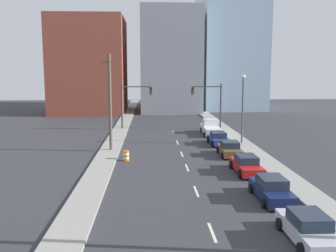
{
  "coord_description": "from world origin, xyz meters",
  "views": [
    {
      "loc": [
        -3.18,
        -9.64,
        8.27
      ],
      "look_at": [
        -1.17,
        31.7,
        2.2
      ],
      "focal_mm": 40.0,
      "sensor_mm": 36.0,
      "label": 1
    }
  ],
  "objects_px": {
    "utility_pole_left_mid": "(110,102)",
    "sedan_blue": "(218,139)",
    "sedan_navy": "(272,189)",
    "pickup_truck_white": "(211,128)",
    "sedan_silver": "(309,229)",
    "sedan_brown": "(230,149)",
    "traffic_signal_left": "(130,100)",
    "sedan_red": "(246,165)",
    "traffic_barrel": "(126,156)",
    "street_lamp": "(243,104)",
    "traffic_signal_right": "(213,100)"
  },
  "relations": [
    {
      "from": "utility_pole_left_mid",
      "to": "sedan_blue",
      "type": "xyz_separation_m",
      "value": [
        11.84,
        3.11,
        -4.46
      ]
    },
    {
      "from": "sedan_navy",
      "to": "pickup_truck_white",
      "type": "distance_m",
      "value": 25.72
    },
    {
      "from": "sedan_silver",
      "to": "sedan_brown",
      "type": "relative_size",
      "value": 1.06
    },
    {
      "from": "traffic_signal_left",
      "to": "sedan_brown",
      "type": "distance_m",
      "value": 20.68
    },
    {
      "from": "utility_pole_left_mid",
      "to": "sedan_red",
      "type": "relative_size",
      "value": 2.08
    },
    {
      "from": "traffic_signal_left",
      "to": "sedan_red",
      "type": "bearing_deg",
      "value": -65.87
    },
    {
      "from": "traffic_signal_left",
      "to": "sedan_brown",
      "type": "relative_size",
      "value": 1.5
    },
    {
      "from": "traffic_barrel",
      "to": "sedan_red",
      "type": "relative_size",
      "value": 0.2
    },
    {
      "from": "traffic_signal_left",
      "to": "street_lamp",
      "type": "distance_m",
      "value": 17.57
    },
    {
      "from": "traffic_barrel",
      "to": "sedan_blue",
      "type": "distance_m",
      "value": 12.44
    },
    {
      "from": "sedan_red",
      "to": "sedan_blue",
      "type": "bearing_deg",
      "value": 89.71
    },
    {
      "from": "sedan_red",
      "to": "utility_pole_left_mid",
      "type": "bearing_deg",
      "value": 142.25
    },
    {
      "from": "utility_pole_left_mid",
      "to": "sedan_silver",
      "type": "bearing_deg",
      "value": -61.31
    },
    {
      "from": "traffic_signal_left",
      "to": "sedan_blue",
      "type": "height_order",
      "value": "traffic_signal_left"
    },
    {
      "from": "sedan_brown",
      "to": "pickup_truck_white",
      "type": "distance_m",
      "value": 12.87
    },
    {
      "from": "traffic_signal_left",
      "to": "sedan_brown",
      "type": "height_order",
      "value": "traffic_signal_left"
    },
    {
      "from": "utility_pole_left_mid",
      "to": "traffic_barrel",
      "type": "relative_size",
      "value": 10.52
    },
    {
      "from": "traffic_barrel",
      "to": "sedan_navy",
      "type": "xyz_separation_m",
      "value": [
        10.09,
        -11.21,
        0.22
      ]
    },
    {
      "from": "sedan_brown",
      "to": "sedan_navy",
      "type": "bearing_deg",
      "value": -88.83
    },
    {
      "from": "street_lamp",
      "to": "sedan_blue",
      "type": "height_order",
      "value": "street_lamp"
    },
    {
      "from": "utility_pole_left_mid",
      "to": "sedan_red",
      "type": "height_order",
      "value": "utility_pole_left_mid"
    },
    {
      "from": "traffic_barrel",
      "to": "sedan_blue",
      "type": "relative_size",
      "value": 0.2
    },
    {
      "from": "utility_pole_left_mid",
      "to": "sedan_navy",
      "type": "relative_size",
      "value": 2.12
    },
    {
      "from": "sedan_red",
      "to": "traffic_signal_left",
      "type": "bearing_deg",
      "value": 113.35
    },
    {
      "from": "sedan_brown",
      "to": "utility_pole_left_mid",
      "type": "bearing_deg",
      "value": 168.84
    },
    {
      "from": "traffic_barrel",
      "to": "sedan_red",
      "type": "bearing_deg",
      "value": -25.02
    },
    {
      "from": "traffic_barrel",
      "to": "sedan_navy",
      "type": "relative_size",
      "value": 0.2
    },
    {
      "from": "sedan_brown",
      "to": "pickup_truck_white",
      "type": "xyz_separation_m",
      "value": [
        0.18,
        12.87,
        0.13
      ]
    },
    {
      "from": "pickup_truck_white",
      "to": "sedan_red",
      "type": "bearing_deg",
      "value": -89.88
    },
    {
      "from": "street_lamp",
      "to": "sedan_silver",
      "type": "distance_m",
      "value": 25.19
    },
    {
      "from": "traffic_signal_left",
      "to": "street_lamp",
      "type": "bearing_deg",
      "value": -41.04
    },
    {
      "from": "sedan_silver",
      "to": "sedan_navy",
      "type": "bearing_deg",
      "value": 88.41
    },
    {
      "from": "street_lamp",
      "to": "sedan_brown",
      "type": "bearing_deg",
      "value": -114.2
    },
    {
      "from": "traffic_barrel",
      "to": "street_lamp",
      "type": "height_order",
      "value": "street_lamp"
    },
    {
      "from": "sedan_red",
      "to": "sedan_blue",
      "type": "xyz_separation_m",
      "value": [
        -0.1,
        12.1,
        -0.01
      ]
    },
    {
      "from": "sedan_silver",
      "to": "sedan_red",
      "type": "bearing_deg",
      "value": 88.98
    },
    {
      "from": "sedan_blue",
      "to": "street_lamp",
      "type": "bearing_deg",
      "value": 1.12
    },
    {
      "from": "sedan_silver",
      "to": "utility_pole_left_mid",
      "type": "bearing_deg",
      "value": 118.44
    },
    {
      "from": "sedan_navy",
      "to": "traffic_barrel",
      "type": "bearing_deg",
      "value": 131.88
    },
    {
      "from": "street_lamp",
      "to": "sedan_blue",
      "type": "bearing_deg",
      "value": -177.92
    },
    {
      "from": "sedan_silver",
      "to": "sedan_blue",
      "type": "xyz_separation_m",
      "value": [
        0.06,
        24.62,
        0.0
      ]
    },
    {
      "from": "sedan_brown",
      "to": "traffic_signal_right",
      "type": "bearing_deg",
      "value": 87.56
    },
    {
      "from": "sedan_red",
      "to": "sedan_brown",
      "type": "distance_m",
      "value": 6.36
    },
    {
      "from": "sedan_silver",
      "to": "sedan_red",
      "type": "height_order",
      "value": "sedan_red"
    },
    {
      "from": "street_lamp",
      "to": "traffic_signal_left",
      "type": "bearing_deg",
      "value": 138.96
    },
    {
      "from": "traffic_barrel",
      "to": "street_lamp",
      "type": "xyz_separation_m",
      "value": [
        12.74,
        7.47,
        4.13
      ]
    },
    {
      "from": "sedan_navy",
      "to": "pickup_truck_white",
      "type": "bearing_deg",
      "value": 89.45
    },
    {
      "from": "utility_pole_left_mid",
      "to": "pickup_truck_white",
      "type": "distance_m",
      "value": 16.44
    },
    {
      "from": "sedan_silver",
      "to": "sedan_brown",
      "type": "distance_m",
      "value": 18.88
    },
    {
      "from": "sedan_silver",
      "to": "traffic_barrel",
      "type": "bearing_deg",
      "value": 119.74
    }
  ]
}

